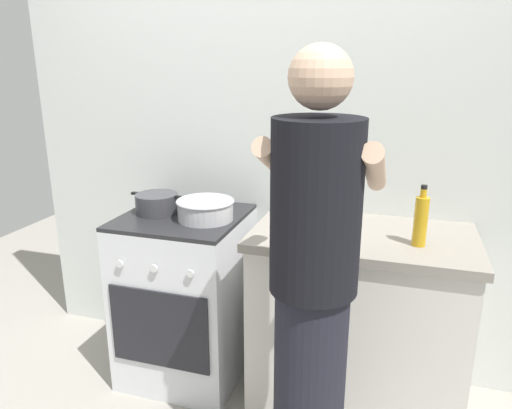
{
  "coord_description": "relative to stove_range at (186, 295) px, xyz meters",
  "views": [
    {
      "loc": [
        0.69,
        -1.93,
        1.64
      ],
      "look_at": [
        0.05,
        0.12,
        1.0
      ],
      "focal_mm": 33.41,
      "sensor_mm": 36.0,
      "label": 1
    }
  ],
  "objects": [
    {
      "name": "mixing_bowl",
      "position": [
        0.14,
        -0.03,
        0.5
      ],
      "size": [
        0.29,
        0.29,
        0.1
      ],
      "color": "#B7B7BC",
      "rests_on": "stove_range"
    },
    {
      "name": "stove_range",
      "position": [
        0.0,
        0.0,
        0.0
      ],
      "size": [
        0.6,
        0.62,
        0.9
      ],
      "color": "silver",
      "rests_on": "ground"
    },
    {
      "name": "back_wall",
      "position": [
        0.55,
        0.35,
        0.8
      ],
      "size": [
        3.2,
        0.1,
        2.5
      ],
      "color": "silver",
      "rests_on": "ground"
    },
    {
      "name": "ground",
      "position": [
        0.35,
        -0.15,
        -0.45
      ],
      "size": [
        6.0,
        6.0,
        0.0
      ],
      "primitive_type": "plane",
      "color": "gray"
    },
    {
      "name": "oil_bottle",
      "position": [
        1.14,
        -0.08,
        0.56
      ],
      "size": [
        0.06,
        0.06,
        0.26
      ],
      "color": "gold",
      "rests_on": "countertop"
    },
    {
      "name": "countertop",
      "position": [
        0.9,
        0.0,
        0.0
      ],
      "size": [
        1.0,
        0.6,
        0.9
      ],
      "color": "silver",
      "rests_on": "ground"
    },
    {
      "name": "pot",
      "position": [
        -0.14,
        -0.0,
        0.5
      ],
      "size": [
        0.28,
        0.22,
        0.1
      ],
      "color": "#38383D",
      "rests_on": "stove_range"
    },
    {
      "name": "person",
      "position": [
        0.79,
        -0.61,
        0.41
      ],
      "size": [
        0.41,
        0.5,
        1.7
      ],
      "color": "black",
      "rests_on": "ground"
    },
    {
      "name": "utensil_crock",
      "position": [
        0.71,
        0.15,
        0.54
      ],
      "size": [
        0.1,
        0.1,
        0.31
      ],
      "color": "silver",
      "rests_on": "countertop"
    }
  ]
}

